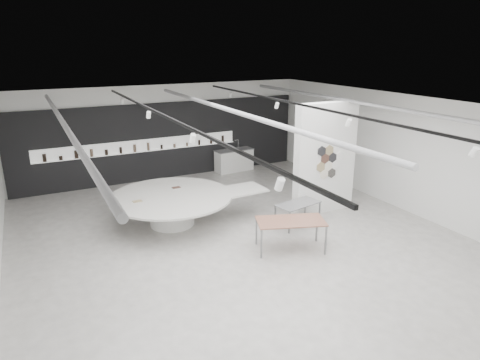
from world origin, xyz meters
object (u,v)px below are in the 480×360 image
partition_column (325,159)px  kitchen_counter (234,160)px  display_island (174,205)px  sample_table_stone (298,205)px  sample_table_wood (291,223)px

partition_column → kitchen_counter: partition_column is taller
display_island → sample_table_stone: display_island is taller
sample_table_wood → sample_table_stone: 1.71m
sample_table_stone → kitchen_counter: (0.84, 6.15, -0.17)m
display_island → kitchen_counter: (4.19, 4.39, -0.14)m
sample_table_wood → display_island: bearing=126.2°
partition_column → sample_table_wood: 3.31m
partition_column → sample_table_stone: bearing=-156.7°
partition_column → display_island: size_ratio=0.74×
kitchen_counter → sample_table_wood: bearing=-110.2°
kitchen_counter → display_island: bearing=-139.1°
display_island → sample_table_wood: size_ratio=2.44×
partition_column → display_island: bearing=166.3°
display_island → sample_table_stone: (3.35, -1.76, 0.03)m
display_island → kitchen_counter: bearing=43.8°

